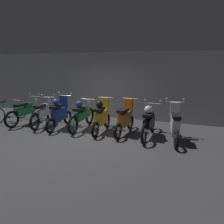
{
  "coord_description": "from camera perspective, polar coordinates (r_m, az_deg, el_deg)",
  "views": [
    {
      "loc": [
        2.94,
        -5.59,
        2.35
      ],
      "look_at": [
        0.79,
        0.65,
        0.75
      ],
      "focal_mm": 32.08,
      "sensor_mm": 36.0,
      "label": 1
    }
  ],
  "objects": [
    {
      "name": "motorbike_slot_1",
      "position": [
        8.22,
        -19.0,
        -0.18
      ],
      "size": [
        0.62,
        1.93,
        1.15
      ],
      "color": "black",
      "rests_on": "ground"
    },
    {
      "name": "motorbike_slot_2",
      "position": [
        7.63,
        -14.74,
        -0.33
      ],
      "size": [
        0.59,
        1.68,
        1.29
      ],
      "color": "black",
      "rests_on": "ground"
    },
    {
      "name": "motorbike_slot_0",
      "position": [
        8.72,
        -23.32,
        0.2
      ],
      "size": [
        0.59,
        1.95,
        1.15
      ],
      "color": "black",
      "rests_on": "ground"
    },
    {
      "name": "motorbike_slot_4",
      "position": [
        6.97,
        -2.98,
        -1.23
      ],
      "size": [
        0.56,
        1.68,
        1.18
      ],
      "color": "black",
      "rests_on": "ground"
    },
    {
      "name": "ground_plane",
      "position": [
        6.74,
        -8.26,
        -6.94
      ],
      "size": [
        80.0,
        80.0,
        0.0
      ],
      "primitive_type": "plane",
      "color": "#424244"
    },
    {
      "name": "motorbike_slot_6",
      "position": [
        6.61,
        10.47,
        -2.62
      ],
      "size": [
        0.59,
        1.95,
        1.15
      ],
      "color": "black",
      "rests_on": "ground"
    },
    {
      "name": "bicycle",
      "position": [
        9.36,
        -27.26,
        -0.17
      ],
      "size": [
        0.56,
        1.69,
        0.89
      ],
      "color": "black",
      "rests_on": "ground"
    },
    {
      "name": "back_wall",
      "position": [
        8.92,
        -0.36,
        7.57
      ],
      "size": [
        16.0,
        0.3,
        2.82
      ],
      "primitive_type": "cube",
      "color": "#ADADB2",
      "rests_on": "ground"
    },
    {
      "name": "motorbike_slot_5",
      "position": [
        6.8,
        3.74,
        -1.96
      ],
      "size": [
        0.56,
        1.68,
        1.18
      ],
      "color": "black",
      "rests_on": "ground"
    },
    {
      "name": "motorbike_slot_7",
      "position": [
        6.42,
        17.48,
        -3.51
      ],
      "size": [
        0.59,
        1.68,
        1.29
      ],
      "color": "black",
      "rests_on": "ground"
    },
    {
      "name": "motorbike_slot_3",
      "position": [
        7.4,
        -8.55,
        -0.79
      ],
      "size": [
        0.56,
        1.95,
        1.08
      ],
      "color": "black",
      "rests_on": "ground"
    }
  ]
}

